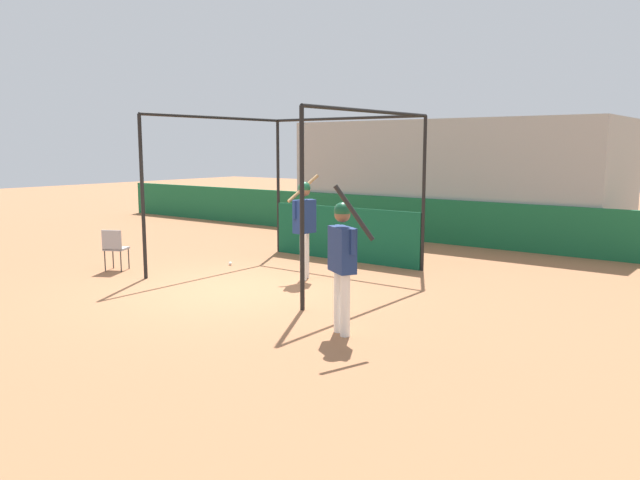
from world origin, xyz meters
TOP-DOWN VIEW (x-y plane):
  - ground_plane at (0.00, 0.00)m, footprint 60.00×60.00m
  - outfield_wall at (0.00, 6.97)m, footprint 24.00×0.12m
  - bleacher_section at (0.00, 9.03)m, footprint 8.70×4.00m
  - batting_cage at (-0.08, 2.71)m, footprint 3.89×3.91m
  - player_batter at (0.44, 1.40)m, footprint 0.52×0.87m
  - player_waiting at (3.03, -1.04)m, footprint 0.79×0.56m
  - folding_chair at (-3.07, -0.31)m, footprint 0.54×0.54m
  - baseball at (-1.67, 1.53)m, footprint 0.07×0.07m

SIDE VIEW (x-z plane):
  - ground_plane at x=0.00m, z-range 0.00..0.00m
  - baseball at x=-1.67m, z-range 0.00..0.07m
  - folding_chair at x=-3.07m, z-range 0.10..0.94m
  - outfield_wall at x=0.00m, z-range 0.00..1.13m
  - player_waiting at x=3.03m, z-range 0.06..2.07m
  - player_batter at x=0.44m, z-range 0.14..2.09m
  - batting_cage at x=-0.08m, z-range -0.25..2.86m
  - bleacher_section at x=0.00m, z-range -0.01..3.21m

